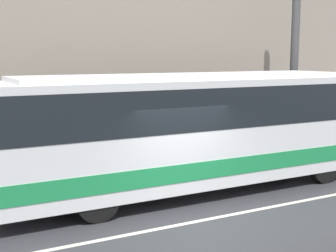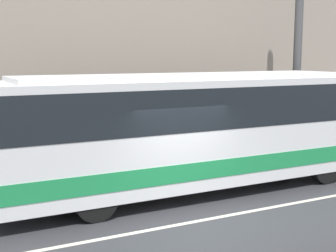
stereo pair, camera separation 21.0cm
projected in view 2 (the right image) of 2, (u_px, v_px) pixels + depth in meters
name	position (u px, v px, depth m)	size (l,w,h in m)	color
ground_plane	(201.00, 221.00, 10.63)	(60.00, 60.00, 0.00)	#333338
sidewalk	(117.00, 169.00, 15.27)	(60.00, 2.55, 0.13)	gray
lane_stripe	(201.00, 220.00, 10.63)	(54.00, 0.14, 0.01)	beige
transit_bus	(191.00, 126.00, 12.74)	(11.05, 2.61, 3.23)	white
utility_pole_near	(298.00, 46.00, 17.04)	(0.30, 0.30, 7.90)	#4C4C4F
pedestrian_waiting	(15.00, 147.00, 14.44)	(0.36, 0.36, 1.68)	navy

